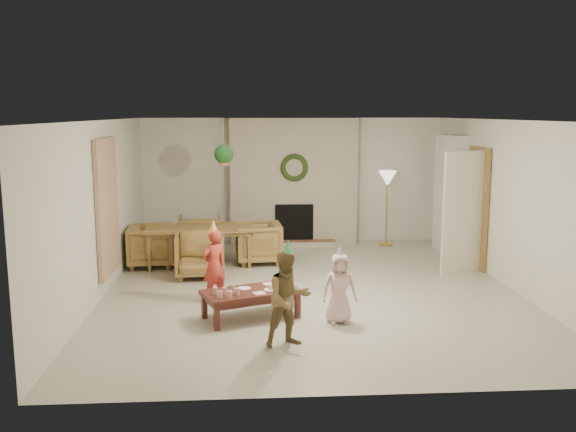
{
  "coord_description": "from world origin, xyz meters",
  "views": [
    {
      "loc": [
        -0.91,
        -8.87,
        2.62
      ],
      "look_at": [
        -0.3,
        0.4,
        1.05
      ],
      "focal_mm": 38.58,
      "sensor_mm": 36.0,
      "label": 1
    }
  ],
  "objects": [
    {
      "name": "cup_f",
      "position": [
        -1.12,
        -1.24,
        0.41
      ],
      "size": [
        0.08,
        0.08,
        0.08
      ],
      "primitive_type": "cylinder",
      "rotation": [
        0.0,
        0.0,
        0.37
      ],
      "color": "silver",
      "rests_on": "coffee_table_top"
    },
    {
      "name": "hanging_plant_cord",
      "position": [
        -1.3,
        1.5,
        2.15
      ],
      "size": [
        0.01,
        0.01,
        0.7
      ],
      "primitive_type": "cylinder",
      "color": "tan",
      "rests_on": "ceiling"
    },
    {
      "name": "child_plaid",
      "position": [
        -0.47,
        -2.2,
        0.55
      ],
      "size": [
        0.64,
        0.56,
        1.1
      ],
      "primitive_type": "imported",
      "rotation": [
        0.0,
        0.0,
        0.32
      ],
      "color": "brown",
      "rests_on": "floor"
    },
    {
      "name": "child_red",
      "position": [
        -1.39,
        -0.48,
        0.51
      ],
      "size": [
        0.44,
        0.42,
        1.02
      ],
      "primitive_type": "imported",
      "rotation": [
        0.0,
        0.0,
        3.8
      ],
      "color": "#B73327",
      "rests_on": "floor"
    },
    {
      "name": "wall_left",
      "position": [
        -3.0,
        0.0,
        1.25
      ],
      "size": [
        0.0,
        7.0,
        7.0
      ],
      "primitive_type": "plane",
      "rotation": [
        1.57,
        0.0,
        1.57
      ],
      "color": "silver",
      "rests_on": "floor"
    },
    {
      "name": "floor_lamp_base",
      "position": [
        1.82,
        3.0,
        0.01
      ],
      "size": [
        0.28,
        0.28,
        0.03
      ],
      "primitive_type": "cylinder",
      "color": "gold",
      "rests_on": "floor"
    },
    {
      "name": "cup_e",
      "position": [
        -1.05,
        -1.42,
        0.41
      ],
      "size": [
        0.08,
        0.08,
        0.08
      ],
      "primitive_type": "cylinder",
      "rotation": [
        0.0,
        0.0,
        0.37
      ],
      "color": "silver",
      "rests_on": "coffee_table_top"
    },
    {
      "name": "coffee_table_top",
      "position": [
        -0.88,
        -1.23,
        0.34
      ],
      "size": [
        1.34,
        1.0,
        0.06
      ],
      "primitive_type": "cube",
      "rotation": [
        0.0,
        0.0,
        0.37
      ],
      "color": "#4B2119",
      "rests_on": "floor"
    },
    {
      "name": "bookshelf_shelf_d",
      "position": [
        2.82,
        2.3,
        1.65
      ],
      "size": [
        0.3,
        0.92,
        0.03
      ],
      "primitive_type": "cube",
      "color": "white",
      "rests_on": "bookshelf_carcass"
    },
    {
      "name": "wall_front",
      "position": [
        0.0,
        -3.5,
        1.25
      ],
      "size": [
        7.0,
        0.0,
        7.0
      ],
      "primitive_type": "plane",
      "rotation": [
        -1.57,
        0.0,
        0.0
      ],
      "color": "silver",
      "rests_on": "floor"
    },
    {
      "name": "coffee_table_apron",
      "position": [
        -0.88,
        -1.23,
        0.28
      ],
      "size": [
        1.22,
        0.88,
        0.07
      ],
      "primitive_type": "cube",
      "rotation": [
        0.0,
        0.0,
        0.37
      ],
      "color": "#4B2119",
      "rests_on": "floor"
    },
    {
      "name": "bookshelf_carcass",
      "position": [
        2.84,
        2.3,
        1.1
      ],
      "size": [
        0.3,
        1.0,
        2.2
      ],
      "primitive_type": "cube",
      "color": "white",
      "rests_on": "floor"
    },
    {
      "name": "party_hat_red",
      "position": [
        -1.39,
        -0.48,
        1.06
      ],
      "size": [
        0.18,
        0.18,
        0.19
      ],
      "primitive_type": "cone",
      "rotation": [
        0.0,
        0.0,
        0.31
      ],
      "color": "#EFE54F",
      "rests_on": "child_red"
    },
    {
      "name": "dining_chair_left",
      "position": [
        -2.55,
        1.6,
        0.36
      ],
      "size": [
        0.84,
        0.82,
        0.72
      ],
      "primitive_type": "imported",
      "rotation": [
        0.0,
        0.0,
        1.64
      ],
      "color": "olive",
      "rests_on": "floor"
    },
    {
      "name": "fireplace_mass",
      "position": [
        0.0,
        3.3,
        1.25
      ],
      "size": [
        2.5,
        0.4,
        2.5
      ],
      "primitive_type": "cube",
      "color": "#562516",
      "rests_on": "floor"
    },
    {
      "name": "cup_c",
      "position": [
        -1.14,
        -1.53,
        0.41
      ],
      "size": [
        0.08,
        0.08,
        0.08
      ],
      "primitive_type": "cylinder",
      "rotation": [
        0.0,
        0.0,
        0.37
      ],
      "color": "silver",
      "rests_on": "coffee_table_top"
    },
    {
      "name": "fireplace_wreath",
      "position": [
        0.0,
        3.07,
        1.55
      ],
      "size": [
        0.54,
        0.1,
        0.54
      ],
      "primitive_type": "torus",
      "rotation": [
        1.57,
        0.0,
        0.0
      ],
      "color": "#1E3714",
      "rests_on": "fireplace_mass"
    },
    {
      "name": "bookshelf_shelf_b",
      "position": [
        2.82,
        2.3,
        0.85
      ],
      "size": [
        0.3,
        0.92,
        0.03
      ],
      "primitive_type": "cube",
      "color": "white",
      "rests_on": "bookshelf_carcass"
    },
    {
      "name": "door_leaf",
      "position": [
        2.58,
        0.82,
        1.0
      ],
      "size": [
        0.77,
        0.32,
        2.0
      ],
      "primitive_type": "cube",
      "rotation": [
        0.0,
        0.0,
        -1.22
      ],
      "color": "beige",
      "rests_on": "floor"
    },
    {
      "name": "dining_table",
      "position": [
        -1.74,
        1.65,
        0.32
      ],
      "size": [
        1.91,
        1.15,
        0.65
      ],
      "primitive_type": "imported",
      "rotation": [
        0.0,
        0.0,
        0.07
      ],
      "color": "olive",
      "rests_on": "floor"
    },
    {
      "name": "cup_b",
      "position": [
        -1.33,
        -1.36,
        0.41
      ],
      "size": [
        0.08,
        0.08,
        0.08
      ],
      "primitive_type": "cylinder",
      "rotation": [
        0.0,
        0.0,
        0.37
      ],
      "color": "silver",
      "rests_on": "coffee_table_top"
    },
    {
      "name": "floor",
      "position": [
        0.0,
        0.0,
        0.0
      ],
      "size": [
        7.0,
        7.0,
        0.0
      ],
      "primitive_type": "plane",
      "color": "#B7B29E",
      "rests_on": "ground"
    },
    {
      "name": "plate_a",
      "position": [
        -0.97,
        -1.14,
        0.37
      ],
      "size": [
        0.22,
        0.22,
        0.01
      ],
      "primitive_type": "cylinder",
      "rotation": [
        0.0,
        0.0,
        0.37
      ],
      "color": "white",
      "rests_on": "coffee_table_top"
    },
    {
      "name": "floor_lamp_shade",
      "position": [
        1.82,
        3.0,
        1.33
      ],
      "size": [
        0.36,
        0.36,
        0.3
      ],
      "primitive_type": "cone",
      "rotation": [
        3.14,
        0.0,
        0.0
      ],
      "color": "beige",
      "rests_on": "floor_lamp_post"
    },
    {
      "name": "wall_right",
      "position": [
        3.0,
        0.0,
        1.25
      ],
      "size": [
        0.0,
        7.0,
        7.0
      ],
      "primitive_type": "plane",
      "rotation": [
        1.57,
        0.0,
        -1.57
      ],
      "color": "silver",
      "rests_on": "floor"
    },
    {
      "name": "dining_chair_far",
      "position": [
        -1.8,
        2.46,
        0.36
      ],
      "size": [
        0.82,
        0.84,
        0.72
      ],
      "primitive_type": "imported",
      "rotation": [
        0.0,
        0.0,
        3.21
      ],
      "color": "olive",
      "rests_on": "floor"
    },
    {
      "name": "plate_b",
      "position": [
        -0.64,
        -1.23,
        0.37
      ],
      "size": [
        0.22,
        0.22,
        0.01
      ],
      "primitive_type": "cylinder",
      "rotation": [
        0.0,
        0.0,
        0.37
      ],
      "color": "white",
      "rests_on": "coffee_table_top"
    },
    {
      "name": "coffee_leg_bl",
      "position": [
        -1.48,
        -1.2,
        0.16
      ],
      "size": [
        0.08,
        0.08,
        0.31
      ],
      "primitive_type": "cube",
      "rotation": [
        0.0,
        0.0,
        0.37
      ],
      "color": "#4B2119",
      "rests_on": "floor"
    },
    {
      "name": "coffee_leg_fl",
      "position": [
        -1.3,
        -1.66,
        0.16
      ],
      "size": [
        0.08,
        0.08,
        0.31
      ],
      "primitive_type": "cube",
      "rotation": [
        0.0,
        0.0,
        0.37
      ],
      "color": "#4B2119",
      "rests_on": "floor"
    },
    {
      "name": "party_hat_pink",
      "position": [
        0.22,
        -1.47,
        0.92
      ],
      "size": [
        0.13,
        0.13,
        0.16
      ],
      "primitive_type": "cone",
      "rotation": [
        0.0,
        0.0,
        -0.11
      ],
      "color": "#A9A8AF",
      "rests_on": "child_pink"
    },
    {
      "name": "plate_c",
      "position": [
        -0.53,
        -0.99,
        0.37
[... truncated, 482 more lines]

